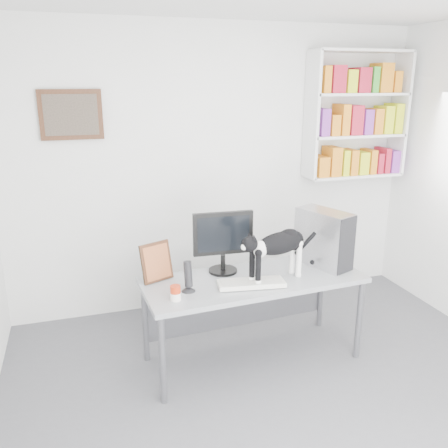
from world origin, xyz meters
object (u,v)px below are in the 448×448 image
object	(u,v)px
monitor	(223,242)
desk	(253,319)
speaker	(188,276)
bookshelf	(357,115)
leaning_print	(156,261)
keyboard	(251,283)
pc_tower	(324,238)
cat	(278,256)
soup_can	(176,293)

from	to	relation	value
monitor	desk	bearing A→B (deg)	-41.24
monitor	speaker	world-z (taller)	monitor
bookshelf	leaning_print	size ratio (longest dim) A/B	4.00
monitor	keyboard	xyz separation A→B (m)	(0.12, -0.32, -0.23)
keyboard	pc_tower	distance (m)	0.77
keyboard	leaning_print	xyz separation A→B (m)	(-0.65, 0.31, 0.14)
monitor	speaker	distance (m)	0.46
monitor	cat	bearing A→B (deg)	-35.31
monitor	cat	world-z (taller)	monitor
keyboard	speaker	size ratio (longest dim) A/B	2.09
speaker	cat	xyz separation A→B (m)	(0.70, -0.01, 0.08)
pc_tower	cat	distance (m)	0.52
leaning_print	cat	xyz separation A→B (m)	(0.88, -0.27, 0.04)
monitor	keyboard	size ratio (longest dim) A/B	1.02
desk	soup_can	world-z (taller)	soup_can
leaning_print	cat	world-z (taller)	cat
desk	pc_tower	size ratio (longest dim) A/B	3.68
leaning_print	bookshelf	bearing A→B (deg)	-1.17
monitor	speaker	xyz separation A→B (m)	(-0.35, -0.27, -0.13)
monitor	speaker	size ratio (longest dim) A/B	2.13
keyboard	speaker	xyz separation A→B (m)	(-0.47, 0.04, 0.10)
keyboard	monitor	bearing A→B (deg)	119.92
pc_tower	cat	world-z (taller)	pc_tower
desk	cat	size ratio (longest dim) A/B	2.65
soup_can	cat	distance (m)	0.83
pc_tower	desk	bearing A→B (deg)	166.66
pc_tower	speaker	world-z (taller)	pc_tower
leaning_print	soup_can	world-z (taller)	leaning_print
cat	keyboard	bearing A→B (deg)	173.20
cat	desk	bearing A→B (deg)	133.83
speaker	bookshelf	bearing A→B (deg)	24.60
leaning_print	desk	bearing A→B (deg)	-36.17
bookshelf	pc_tower	distance (m)	1.53
pc_tower	leaning_print	distance (m)	1.37
bookshelf	leaning_print	distance (m)	2.53
monitor	cat	distance (m)	0.45
pc_tower	speaker	size ratio (longest dim) A/B	1.95
soup_can	monitor	bearing A→B (deg)	39.82
bookshelf	monitor	distance (m)	2.05
desk	speaker	bearing A→B (deg)	-174.44
bookshelf	speaker	size ratio (longest dim) A/B	5.21
keyboard	speaker	distance (m)	0.48
desk	cat	bearing A→B (deg)	-33.30
bookshelf	leaning_print	bearing A→B (deg)	-159.13
pc_tower	soup_can	bearing A→B (deg)	171.49
cat	speaker	bearing A→B (deg)	163.27
leaning_print	cat	distance (m)	0.92
keyboard	leaning_print	world-z (taller)	leaning_print
monitor	cat	size ratio (longest dim) A/B	0.79
speaker	monitor	bearing A→B (deg)	33.83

